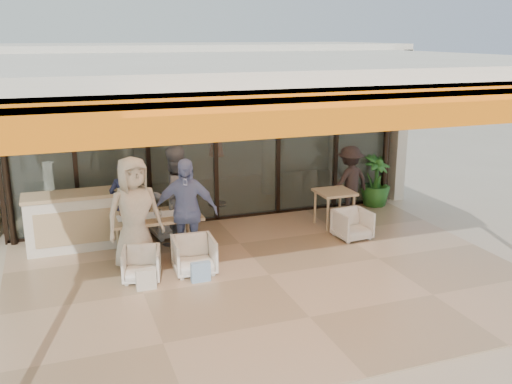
{
  "coord_description": "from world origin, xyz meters",
  "views": [
    {
      "loc": [
        -3.07,
        -7.82,
        3.72
      ],
      "look_at": [
        0.1,
        0.9,
        1.15
      ],
      "focal_mm": 40.0,
      "sensor_mm": 36.0,
      "label": 1
    }
  ],
  "objects_px": {
    "diner_cream": "(134,214)",
    "potted_palm": "(376,181)",
    "chair_near_right": "(194,254)",
    "dining_table": "(155,218)",
    "diner_grey": "(174,196)",
    "chair_far_right": "(170,217)",
    "side_chair": "(353,223)",
    "diner_navy": "(127,206)",
    "host_counter": "(79,220)",
    "standing_woman": "(350,181)",
    "side_table": "(334,196)",
    "diner_periwinkle": "(186,211)",
    "chair_near_left": "(141,263)",
    "chair_far_left": "(125,224)"
  },
  "relations": [
    {
      "from": "potted_palm",
      "to": "diner_grey",
      "type": "bearing_deg",
      "value": -169.77
    },
    {
      "from": "chair_near_right",
      "to": "side_chair",
      "type": "bearing_deg",
      "value": 12.47
    },
    {
      "from": "chair_far_right",
      "to": "standing_woman",
      "type": "distance_m",
      "value": 3.85
    },
    {
      "from": "host_counter",
      "to": "chair_near_left",
      "type": "distance_m",
      "value": 1.96
    },
    {
      "from": "host_counter",
      "to": "diner_cream",
      "type": "relative_size",
      "value": 0.98
    },
    {
      "from": "dining_table",
      "to": "chair_near_left",
      "type": "bearing_deg",
      "value": -113.29
    },
    {
      "from": "chair_near_right",
      "to": "diner_grey",
      "type": "xyz_separation_m",
      "value": [
        0.0,
        1.4,
        0.58
      ]
    },
    {
      "from": "chair_far_right",
      "to": "chair_near_left",
      "type": "distance_m",
      "value": 2.08
    },
    {
      "from": "chair_far_right",
      "to": "standing_woman",
      "type": "relative_size",
      "value": 0.48
    },
    {
      "from": "diner_grey",
      "to": "dining_table",
      "type": "bearing_deg",
      "value": 27.5
    },
    {
      "from": "side_table",
      "to": "standing_woman",
      "type": "bearing_deg",
      "value": 41.56
    },
    {
      "from": "diner_cream",
      "to": "potted_palm",
      "type": "distance_m",
      "value": 5.82
    },
    {
      "from": "chair_far_left",
      "to": "chair_near_left",
      "type": "xyz_separation_m",
      "value": [
        0.0,
        -1.9,
        -0.04
      ]
    },
    {
      "from": "diner_navy",
      "to": "potted_palm",
      "type": "bearing_deg",
      "value": -149.41
    },
    {
      "from": "diner_cream",
      "to": "side_chair",
      "type": "relative_size",
      "value": 3.02
    },
    {
      "from": "host_counter",
      "to": "diner_cream",
      "type": "xyz_separation_m",
      "value": [
        0.81,
        -1.27,
        0.41
      ]
    },
    {
      "from": "standing_woman",
      "to": "potted_palm",
      "type": "bearing_deg",
      "value": -169.96
    },
    {
      "from": "side_chair",
      "to": "dining_table",
      "type": "bearing_deg",
      "value": 168.69
    },
    {
      "from": "dining_table",
      "to": "chair_near_left",
      "type": "xyz_separation_m",
      "value": [
        -0.41,
        -0.96,
        -0.39
      ]
    },
    {
      "from": "diner_periwinkle",
      "to": "chair_near_left",
      "type": "bearing_deg",
      "value": -130.64
    },
    {
      "from": "chair_near_right",
      "to": "diner_periwinkle",
      "type": "distance_m",
      "value": 0.75
    },
    {
      "from": "chair_far_left",
      "to": "side_chair",
      "type": "height_order",
      "value": "chair_far_left"
    },
    {
      "from": "side_chair",
      "to": "potted_palm",
      "type": "xyz_separation_m",
      "value": [
        1.52,
        1.71,
        0.27
      ]
    },
    {
      "from": "host_counter",
      "to": "chair_near_right",
      "type": "distance_m",
      "value": 2.43
    },
    {
      "from": "diner_navy",
      "to": "diner_cream",
      "type": "distance_m",
      "value": 0.91
    },
    {
      "from": "diner_cream",
      "to": "side_table",
      "type": "height_order",
      "value": "diner_cream"
    },
    {
      "from": "side_table",
      "to": "chair_near_right",
      "type": "bearing_deg",
      "value": -157.87
    },
    {
      "from": "chair_near_right",
      "to": "diner_cream",
      "type": "relative_size",
      "value": 0.35
    },
    {
      "from": "chair_far_right",
      "to": "potted_palm",
      "type": "xyz_separation_m",
      "value": [
        4.7,
        0.35,
        0.22
      ]
    },
    {
      "from": "chair_near_left",
      "to": "diner_cream",
      "type": "xyz_separation_m",
      "value": [
        0.0,
        0.5,
        0.65
      ]
    },
    {
      "from": "dining_table",
      "to": "diner_grey",
      "type": "xyz_separation_m",
      "value": [
        0.43,
        0.44,
        0.23
      ]
    },
    {
      "from": "dining_table",
      "to": "chair_far_left",
      "type": "height_order",
      "value": "dining_table"
    },
    {
      "from": "potted_palm",
      "to": "host_counter",
      "type": "bearing_deg",
      "value": -175.66
    },
    {
      "from": "dining_table",
      "to": "side_table",
      "type": "xyz_separation_m",
      "value": [
        3.61,
        0.34,
        -0.05
      ]
    },
    {
      "from": "chair_near_right",
      "to": "diner_cream",
      "type": "distance_m",
      "value": 1.15
    },
    {
      "from": "chair_far_right",
      "to": "diner_grey",
      "type": "bearing_deg",
      "value": 81.62
    },
    {
      "from": "standing_woman",
      "to": "diner_periwinkle",
      "type": "bearing_deg",
      "value": 6.17
    },
    {
      "from": "chair_near_right",
      "to": "side_table",
      "type": "height_order",
      "value": "side_table"
    },
    {
      "from": "diner_periwinkle",
      "to": "side_table",
      "type": "bearing_deg",
      "value": 32.6
    },
    {
      "from": "diner_cream",
      "to": "side_table",
      "type": "bearing_deg",
      "value": -1.08
    },
    {
      "from": "host_counter",
      "to": "potted_palm",
      "type": "bearing_deg",
      "value": 4.34
    },
    {
      "from": "dining_table",
      "to": "standing_woman",
      "type": "xyz_separation_m",
      "value": [
        4.26,
        0.91,
        0.06
      ]
    },
    {
      "from": "chair_far_left",
      "to": "potted_palm",
      "type": "bearing_deg",
      "value": -176.46
    },
    {
      "from": "chair_far_left",
      "to": "diner_periwinkle",
      "type": "xyz_separation_m",
      "value": [
        0.84,
        -1.4,
        0.57
      ]
    },
    {
      "from": "chair_near_left",
      "to": "diner_cream",
      "type": "distance_m",
      "value": 0.82
    },
    {
      "from": "dining_table",
      "to": "diner_navy",
      "type": "relative_size",
      "value": 0.91
    },
    {
      "from": "chair_near_right",
      "to": "diner_grey",
      "type": "height_order",
      "value": "diner_grey"
    },
    {
      "from": "chair_far_right",
      "to": "diner_grey",
      "type": "distance_m",
      "value": 0.75
    },
    {
      "from": "potted_palm",
      "to": "diner_navy",
      "type": "bearing_deg",
      "value": -171.29
    },
    {
      "from": "chair_far_right",
      "to": "diner_grey",
      "type": "xyz_separation_m",
      "value": [
        0.0,
        -0.5,
        0.55
      ]
    }
  ]
}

